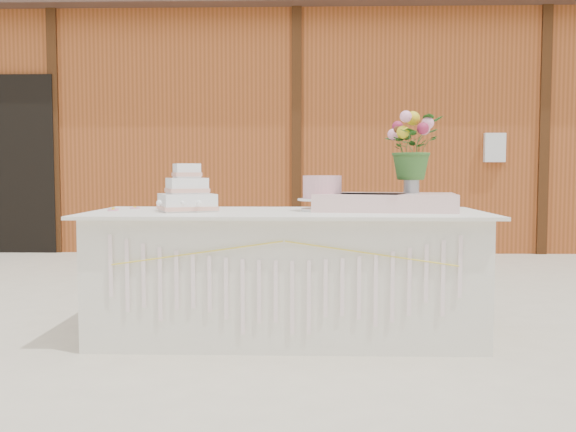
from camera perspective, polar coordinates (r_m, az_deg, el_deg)
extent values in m
plane|color=beige|center=(4.03, -0.12, -10.56)|extent=(80.00, 80.00, 0.00)
cube|color=#9A4A20|center=(9.91, 0.95, 6.81)|extent=(12.00, 4.00, 3.00)
cube|color=#412E24|center=(10.13, 0.96, 16.17)|extent=(12.60, 4.60, 0.30)
cube|color=silver|center=(3.96, -0.12, -5.30)|extent=(2.28, 0.88, 0.75)
cube|color=silver|center=(3.91, -0.13, 0.28)|extent=(2.40, 1.00, 0.02)
cube|color=white|center=(3.97, -8.96, 1.20)|extent=(0.40, 0.40, 0.11)
cube|color=#F4AF9A|center=(3.97, -8.96, 0.74)|extent=(0.42, 0.42, 0.02)
cube|color=white|center=(3.96, -8.98, 2.66)|extent=(0.29, 0.29, 0.10)
cube|color=#F4AF9A|center=(3.97, -8.97, 2.27)|extent=(0.31, 0.31, 0.02)
cube|color=white|center=(3.96, -8.99, 3.99)|extent=(0.19, 0.19, 0.09)
cube|color=#F4AF9A|center=(3.96, -8.99, 3.67)|extent=(0.21, 0.21, 0.02)
cylinder|color=white|center=(3.94, 3.05, 0.56)|extent=(0.26, 0.26, 0.02)
cylinder|color=white|center=(3.94, 3.05, 1.03)|extent=(0.08, 0.08, 0.05)
cylinder|color=white|center=(3.94, 3.05, 1.48)|extent=(0.30, 0.30, 0.01)
cylinder|color=#CA9199|center=(3.94, 3.06, 2.59)|extent=(0.24, 0.24, 0.14)
cube|color=beige|center=(4.00, 8.57, 1.23)|extent=(0.91, 0.60, 0.11)
cylinder|color=#B8B8BD|center=(4.07, 10.91, 2.94)|extent=(0.10, 0.10, 0.13)
imported|color=#326227|center=(4.08, 10.96, 6.68)|extent=(0.48, 0.47, 0.40)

